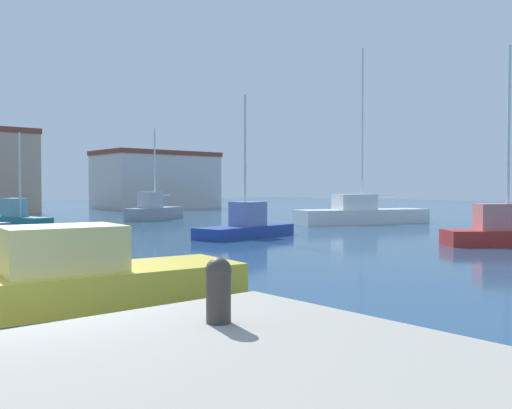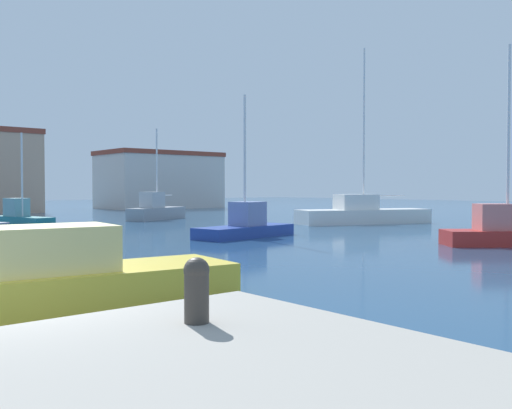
% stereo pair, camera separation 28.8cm
% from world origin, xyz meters
% --- Properties ---
extents(water, '(160.00, 160.00, 0.00)m').
position_xyz_m(water, '(15.00, 20.00, 0.00)').
color(water, navy).
rests_on(water, ground).
extents(mooring_bollard, '(0.27, 0.27, 0.69)m').
position_xyz_m(mooring_bollard, '(1.19, -2.49, 1.30)').
color(mooring_bollard, '#38332D').
rests_on(mooring_bollard, pier_quay).
extents(sailboat_teal_center_channel, '(2.48, 5.38, 5.85)m').
position_xyz_m(sailboat_teal_center_channel, '(9.55, 29.97, 0.57)').
color(sailboat_teal_center_channel, '#1E707A').
rests_on(sailboat_teal_center_channel, water).
extents(sailboat_red_inner_mooring, '(4.95, 4.46, 8.11)m').
position_xyz_m(sailboat_red_inner_mooring, '(20.33, 3.72, 0.57)').
color(sailboat_red_inner_mooring, '#B22823').
rests_on(sailboat_red_inner_mooring, water).
extents(sailboat_blue_behind_lamppost, '(5.66, 2.70, 6.75)m').
position_xyz_m(sailboat_blue_behind_lamppost, '(14.81, 13.59, 0.54)').
color(sailboat_blue_behind_lamppost, '#233D93').
rests_on(sailboat_blue_behind_lamppost, water).
extents(sailboat_grey_far_right, '(5.71, 3.88, 6.71)m').
position_xyz_m(sailboat_grey_far_right, '(19.01, 29.33, 0.71)').
color(sailboat_grey_far_right, gray).
rests_on(sailboat_grey_far_right, water).
extents(motorboat_yellow_far_left, '(6.33, 2.77, 1.60)m').
position_xyz_m(motorboat_yellow_far_left, '(2.37, 3.56, 0.56)').
color(motorboat_yellow_far_left, gold).
rests_on(motorboat_yellow_far_left, water).
extents(sailboat_white_distant_north, '(9.23, 5.26, 11.45)m').
position_xyz_m(sailboat_white_distant_north, '(27.07, 16.59, 0.67)').
color(sailboat_white_distant_north, white).
rests_on(sailboat_white_distant_north, water).
extents(yacht_club, '(13.22, 8.17, 6.52)m').
position_xyz_m(yacht_club, '(31.72, 50.54, 3.27)').
color(yacht_club, beige).
rests_on(yacht_club, ground).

